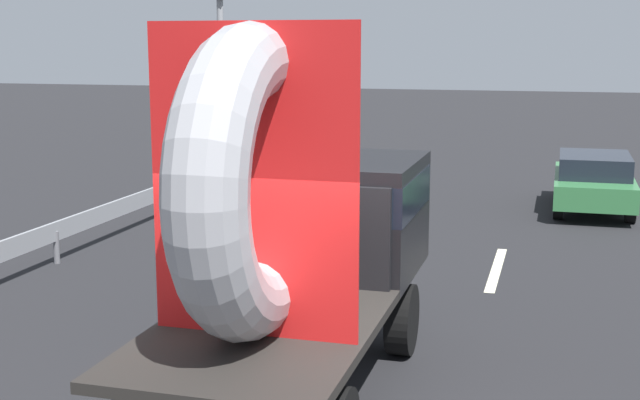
# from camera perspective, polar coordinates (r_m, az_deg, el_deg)

# --- Properties ---
(flatbed_truck) EXTENTS (2.02, 5.12, 3.84)m
(flatbed_truck) POSITION_cam_1_polar(r_m,az_deg,el_deg) (8.86, -1.29, -1.70)
(flatbed_truck) COLOR black
(flatbed_truck) RESTS_ON ground_plane
(distant_sedan) EXTENTS (1.65, 3.84, 1.25)m
(distant_sedan) POSITION_cam_1_polar(r_m,az_deg,el_deg) (19.68, 17.81, 1.27)
(distant_sedan) COLOR black
(distant_sedan) RESTS_ON ground_plane
(traffic_light) EXTENTS (0.42, 0.36, 5.61)m
(traffic_light) POSITION_cam_1_polar(r_m,az_deg,el_deg) (21.42, -6.64, 10.47)
(traffic_light) COLOR gray
(traffic_light) RESTS_ON ground_plane
(lane_dash_left_far) EXTENTS (0.16, 2.42, 0.01)m
(lane_dash_left_far) POSITION_cam_1_polar(r_m,az_deg,el_deg) (15.37, -0.52, -3.25)
(lane_dash_left_far) COLOR beige
(lane_dash_left_far) RESTS_ON ground_plane
(lane_dash_right_far) EXTENTS (0.16, 2.82, 0.01)m
(lane_dash_right_far) POSITION_cam_1_polar(r_m,az_deg,el_deg) (14.30, 11.70, -4.53)
(lane_dash_right_far) COLOR beige
(lane_dash_right_far) RESTS_ON ground_plane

